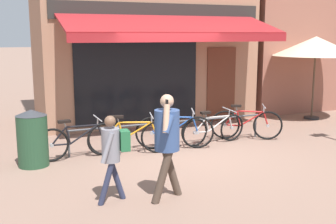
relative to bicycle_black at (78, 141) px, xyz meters
The scene contains 13 objects.
ground_plane 2.32m from the bicycle_black, ahead, with size 160.00×160.00×0.00m, color #846656.
shop_front 5.40m from the bicycle_black, 54.05° to the left, with size 6.09×4.65×6.41m.
neighbour_building 10.35m from the bicycle_black, 25.32° to the left, with size 6.04×4.00×6.65m.
bike_rack_rail 2.09m from the bicycle_black, ahead, with size 4.57×0.04×0.57m.
bicycle_black is the anchor object (origin of this frame).
bicycle_orange 1.08m from the bicycle_black, ahead, with size 1.75×0.62×0.84m.
bicycle_blue 2.08m from the bicycle_black, ahead, with size 1.64×0.73×0.86m.
bicycle_silver 3.06m from the bicycle_black, ahead, with size 1.67×0.52×0.80m.
bicycle_red 3.98m from the bicycle_black, ahead, with size 1.53×0.85×0.83m.
pedestrian_adult 2.81m from the bicycle_black, 72.16° to the right, with size 0.58×0.61×1.62m.
pedestrian_child 2.45m from the bicycle_black, 88.39° to the right, with size 0.52×0.40×1.32m.
litter_bin 0.90m from the bicycle_black, behind, with size 0.58×0.58×1.09m.
cafe_parasol 7.50m from the bicycle_black, 11.22° to the left, with size 2.44×2.44×2.40m.
Camera 1 is at (-3.75, -7.84, 2.46)m, focal length 45.00 mm.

